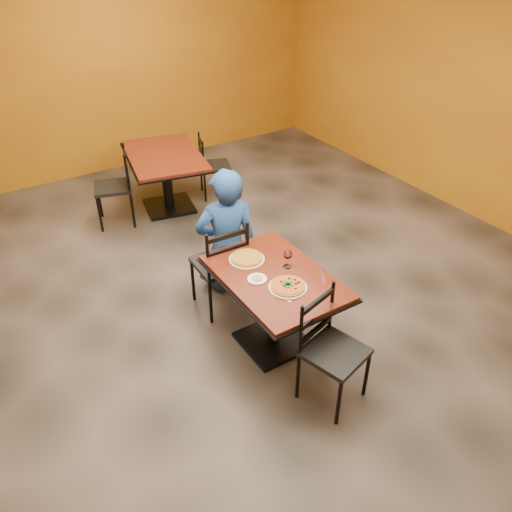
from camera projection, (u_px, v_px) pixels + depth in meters
floor at (244, 312)px, 4.98m from camera, size 7.00×8.00×0.01m
wall_back at (91, 68)px, 6.95m from camera, size 7.00×0.01×3.00m
wall_right at (509, 101)px, 5.70m from camera, size 0.01×8.00×3.00m
table_main at (274, 294)px, 4.32m from camera, size 0.83×1.23×0.75m
table_second at (166, 168)px, 6.46m from camera, size 1.14×1.48×0.75m
chair_main_near at (335, 353)px, 3.85m from camera, size 0.52×0.52×0.94m
chair_main_far at (219, 264)px, 4.81m from camera, size 0.46×0.46×0.97m
chair_second_left at (113, 188)px, 6.19m from camera, size 0.54×0.54×0.95m
chair_second_right at (215, 166)px, 6.85m from camera, size 0.49×0.49×0.85m
diner at (226, 229)px, 5.03m from camera, size 0.73×0.59×1.29m
plate_main at (288, 287)px, 4.06m from camera, size 0.31×0.31×0.01m
pizza_main at (288, 286)px, 4.05m from camera, size 0.28×0.28×0.02m
plate_far at (247, 259)px, 4.40m from camera, size 0.31×0.31×0.01m
pizza_far at (247, 258)px, 4.39m from camera, size 0.28×0.28×0.02m
side_plate at (257, 279)px, 4.16m from camera, size 0.16×0.16×0.01m
dip at (257, 278)px, 4.15m from camera, size 0.09×0.09×0.01m
wine_glass at (288, 258)px, 4.26m from camera, size 0.08×0.08×0.18m
fork at (281, 297)px, 3.97m from camera, size 0.06×0.19×0.00m
knife at (323, 276)px, 4.19m from camera, size 0.12×0.18×0.00m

